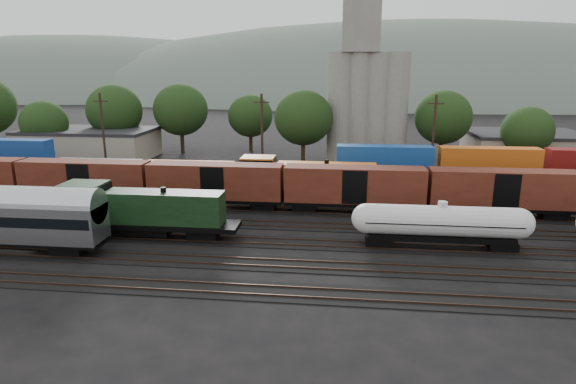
# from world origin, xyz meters

# --- Properties ---
(ground) EXTENTS (600.00, 600.00, 0.00)m
(ground) POSITION_xyz_m (0.00, 0.00, 0.00)
(ground) COLOR black
(tracks) EXTENTS (180.00, 33.20, 0.20)m
(tracks) POSITION_xyz_m (0.00, 0.00, 0.05)
(tracks) COLOR black
(tracks) RESTS_ON ground
(green_locomotive) EXTENTS (18.27, 3.22, 4.83)m
(green_locomotive) POSITION_xyz_m (-19.89, -5.00, 2.74)
(green_locomotive) COLOR black
(green_locomotive) RESTS_ON ground
(tank_car_a) EXTENTS (15.52, 2.78, 4.07)m
(tank_car_a) POSITION_xyz_m (8.23, -5.00, 2.44)
(tank_car_a) COLOR silver
(tank_car_a) RESTS_ON ground
(orange_locomotive) EXTENTS (19.56, 3.26, 4.89)m
(orange_locomotive) POSITION_xyz_m (-5.62, 10.00, 2.77)
(orange_locomotive) COLOR black
(orange_locomotive) RESTS_ON ground
(boxcar_string) EXTENTS (184.40, 2.90, 4.20)m
(boxcar_string) POSITION_xyz_m (8.61, 5.00, 3.12)
(boxcar_string) COLOR black
(boxcar_string) RESTS_ON ground
(container_wall) EXTENTS (167.64, 2.60, 5.80)m
(container_wall) POSITION_xyz_m (4.71, 15.00, 2.81)
(container_wall) COLOR black
(container_wall) RESTS_ON ground
(grain_silo) EXTENTS (13.40, 5.00, 29.00)m
(grain_silo) POSITION_xyz_m (3.28, 36.00, 11.26)
(grain_silo) COLOR gray
(grain_silo) RESTS_ON ground
(industrial_sheds) EXTENTS (119.38, 17.26, 5.10)m
(industrial_sheds) POSITION_xyz_m (6.63, 35.25, 2.56)
(industrial_sheds) COLOR #9E937F
(industrial_sheds) RESTS_ON ground
(tree_band) EXTENTS (164.66, 21.10, 14.24)m
(tree_band) POSITION_xyz_m (-9.45, 36.49, 7.71)
(tree_band) COLOR black
(tree_band) RESTS_ON ground
(utility_poles) EXTENTS (122.20, 0.36, 12.00)m
(utility_poles) POSITION_xyz_m (0.00, 22.00, 6.21)
(utility_poles) COLOR black
(utility_poles) RESTS_ON ground
(distant_hills) EXTENTS (860.00, 286.00, 130.00)m
(distant_hills) POSITION_xyz_m (23.92, 260.00, -20.56)
(distant_hills) COLOR #59665B
(distant_hills) RESTS_ON ground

